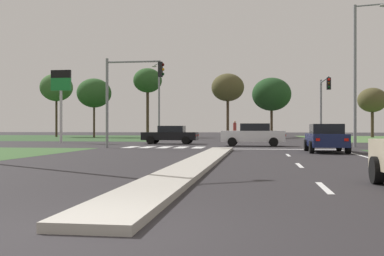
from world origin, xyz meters
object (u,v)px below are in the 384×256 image
(car_white_near, at_px, (253,135))
(treeline_second, at_px, (94,93))
(treeline_near, at_px, (56,88))
(car_navy_second, at_px, (326,138))
(traffic_signal_far_right, at_px, (324,98))
(pedestrian_at_median, at_px, (235,128))
(street_lamp_third, at_px, (159,96))
(traffic_signal_near_left, at_px, (127,87))
(treeline_sixth, at_px, (372,100))
(treeline_third, at_px, (148,81))
(treeline_fifth, at_px, (272,94))
(fuel_price_totem, at_px, (61,90))
(street_lamp_second, at_px, (358,68))
(car_black_fourth, at_px, (170,135))
(treeline_fourth, at_px, (228,88))

(car_white_near, height_order, treeline_second, treeline_second)
(treeline_near, bearing_deg, car_navy_second, -49.29)
(traffic_signal_far_right, bearing_deg, pedestrian_at_median, 139.07)
(street_lamp_third, distance_m, treeline_near, 22.95)
(traffic_signal_near_left, xyz_separation_m, treeline_sixth, (23.99, 37.72, 1.19))
(traffic_signal_far_right, bearing_deg, treeline_third, 131.98)
(treeline_fifth, bearing_deg, fuel_price_totem, -124.76)
(car_white_near, height_order, street_lamp_second, street_lamp_second)
(treeline_fifth, bearing_deg, treeline_sixth, 2.68)
(treeline_fifth, bearing_deg, street_lamp_third, -127.26)
(car_navy_second, xyz_separation_m, treeline_near, (-32.47, 37.73, 6.37))
(treeline_second, bearing_deg, treeline_fifth, 10.01)
(traffic_signal_far_right, bearing_deg, treeline_second, 142.85)
(fuel_price_totem, bearing_deg, street_lamp_second, -14.39)
(traffic_signal_far_right, distance_m, treeline_near, 41.45)
(street_lamp_third, bearing_deg, traffic_signal_near_left, -83.29)
(car_white_near, height_order, car_black_fourth, car_white_near)
(treeline_near, xyz_separation_m, treeline_fifth, (30.77, 2.75, -1.10))
(street_lamp_third, relative_size, treeline_third, 0.87)
(fuel_price_totem, height_order, treeline_sixth, treeline_sixth)
(traffic_signal_near_left, distance_m, street_lamp_third, 20.61)
(pedestrian_at_median, bearing_deg, street_lamp_third, 178.60)
(treeline_fourth, distance_m, treeline_sixth, 20.42)
(car_navy_second, distance_m, treeline_third, 43.24)
(street_lamp_second, bearing_deg, treeline_third, 125.31)
(car_black_fourth, bearing_deg, car_white_near, -118.02)
(pedestrian_at_median, xyz_separation_m, treeline_sixth, (17.99, 19.47, 3.82))
(traffic_signal_far_right, height_order, pedestrian_at_median, traffic_signal_far_right)
(car_black_fourth, relative_size, street_lamp_third, 0.53)
(car_white_near, distance_m, street_lamp_second, 8.36)
(car_black_fourth, bearing_deg, car_navy_second, -137.16)
(treeline_third, bearing_deg, car_white_near, -63.43)
(treeline_fourth, bearing_deg, street_lamp_third, -119.90)
(car_navy_second, relative_size, fuel_price_totem, 0.65)
(traffic_signal_near_left, height_order, treeline_third, treeline_third)
(street_lamp_second, height_order, treeline_sixth, street_lamp_second)
(fuel_price_totem, relative_size, treeline_fourth, 0.75)
(car_navy_second, bearing_deg, treeline_second, 125.94)
(treeline_near, height_order, treeline_sixth, treeline_near)
(fuel_price_totem, bearing_deg, car_black_fourth, -8.84)
(traffic_signal_far_right, xyz_separation_m, treeline_sixth, (10.13, 26.29, 1.27))
(fuel_price_totem, xyz_separation_m, treeline_near, (-11.74, 24.68, 2.46))
(treeline_third, xyz_separation_m, treeline_fifth, (17.35, 2.33, -1.90))
(traffic_signal_near_left, height_order, treeline_second, treeline_second)
(treeline_third, distance_m, treeline_fourth, 11.83)
(car_navy_second, relative_size, treeline_near, 0.45)
(traffic_signal_far_right, distance_m, treeline_fifth, 25.99)
(traffic_signal_far_right, xyz_separation_m, traffic_signal_near_left, (-13.86, -11.43, 0.08))
(pedestrian_at_median, relative_size, treeline_fifth, 0.23)
(car_white_near, xyz_separation_m, car_black_fourth, (-6.72, 3.58, -0.07))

